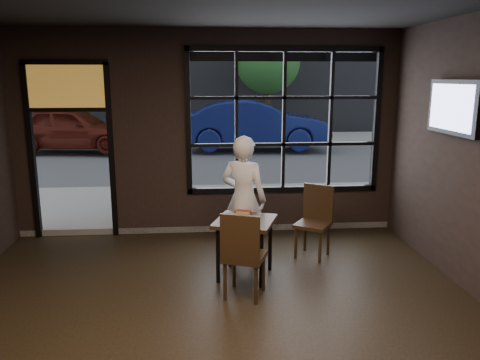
{
  "coord_description": "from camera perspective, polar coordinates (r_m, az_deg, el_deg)",
  "views": [
    {
      "loc": [
        -0.09,
        -3.82,
        2.48
      ],
      "look_at": [
        0.4,
        2.2,
        1.15
      ],
      "focal_mm": 35.0,
      "sensor_mm": 36.0,
      "label": 1
    }
  ],
  "objects": [
    {
      "name": "navy_car",
      "position": [
        15.93,
        1.75,
        6.81
      ],
      "size": [
        5.06,
        1.97,
        1.64
      ],
      "primitive_type": "imported",
      "rotation": [
        0.0,
        0.0,
        1.52
      ],
      "color": "#0D1649",
      "rests_on": "street_asphalt"
    },
    {
      "name": "tv",
      "position": [
        6.21,
        24.68,
        8.06
      ],
      "size": [
        0.13,
        1.11,
        0.65
      ],
      "primitive_type": "cube",
      "color": "black",
      "rests_on": "wall_right"
    },
    {
      "name": "street_asphalt",
      "position": [
        27.93,
        -4.48,
        7.25
      ],
      "size": [
        60.0,
        41.0,
        0.04
      ],
      "primitive_type": "cube",
      "color": "#545456",
      "rests_on": "ground"
    },
    {
      "name": "cup",
      "position": [
        5.75,
        -1.12,
        -4.59
      ],
      "size": [
        0.16,
        0.16,
        0.1
      ],
      "primitive_type": "imported",
      "rotation": [
        0.0,
        0.0,
        -0.41
      ],
      "color": "silver",
      "rests_on": "cafe_table"
    },
    {
      "name": "chair_near",
      "position": [
        5.4,
        0.57,
        -8.94
      ],
      "size": [
        0.57,
        0.57,
        1.03
      ],
      "primitive_type": "cube",
      "rotation": [
        0.0,
        0.0,
        2.78
      ],
      "color": "black",
      "rests_on": "floor"
    },
    {
      "name": "stained_transom",
      "position": [
        7.59,
        -20.38,
        10.69
      ],
      "size": [
        1.2,
        0.06,
        0.7
      ],
      "primitive_type": "cube",
      "color": "orange",
      "rests_on": "ground"
    },
    {
      "name": "hotdog",
      "position": [
        6.01,
        0.4,
        -4.01
      ],
      "size": [
        0.22,
        0.14,
        0.06
      ],
      "primitive_type": null,
      "rotation": [
        0.0,
        0.0,
        -0.34
      ],
      "color": "tan",
      "rests_on": "cafe_table"
    },
    {
      "name": "window_frame",
      "position": [
        7.46,
        5.37,
        7.14
      ],
      "size": [
        3.06,
        0.12,
        2.28
      ],
      "primitive_type": "cube",
      "color": "black",
      "rests_on": "ground"
    },
    {
      "name": "maroon_car",
      "position": [
        16.48,
        -19.7,
        5.92
      ],
      "size": [
        4.44,
        2.31,
        1.44
      ],
      "primitive_type": "imported",
      "rotation": [
        0.0,
        0.0,
        1.42
      ],
      "color": "#48120A",
      "rests_on": "street_asphalt"
    },
    {
      "name": "tree_right",
      "position": [
        19.11,
        3.41,
        14.23
      ],
      "size": [
        2.57,
        2.57,
        4.38
      ],
      "color": "#332114",
      "rests_on": "street_asphalt"
    },
    {
      "name": "tree_left",
      "position": [
        18.94,
        -15.32,
        12.16
      ],
      "size": [
        2.11,
        2.11,
        3.6
      ],
      "color": "#332114",
      "rests_on": "street_asphalt"
    },
    {
      "name": "floor",
      "position": [
        4.56,
        -2.97,
        -20.71
      ],
      "size": [
        6.0,
        7.0,
        0.02
      ],
      "primitive_type": "cube",
      "color": "black",
      "rests_on": "ground"
    },
    {
      "name": "chair_window",
      "position": [
        6.61,
        8.88,
        -5.13
      ],
      "size": [
        0.6,
        0.6,
        1.0
      ],
      "primitive_type": "cube",
      "rotation": [
        0.0,
        0.0,
        -0.59
      ],
      "color": "black",
      "rests_on": "floor"
    },
    {
      "name": "cafe_table",
      "position": [
        5.95,
        0.6,
        -8.28
      ],
      "size": [
        0.89,
        0.89,
        0.75
      ],
      "primitive_type": "cube",
      "rotation": [
        0.0,
        0.0,
        -0.34
      ],
      "color": "black",
      "rests_on": "floor"
    },
    {
      "name": "man",
      "position": [
        6.33,
        0.45,
        -2.34
      ],
      "size": [
        0.75,
        0.64,
        1.73
      ],
      "primitive_type": "imported",
      "rotation": [
        0.0,
        0.0,
        2.7
      ],
      "color": "silver",
      "rests_on": "floor"
    }
  ]
}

